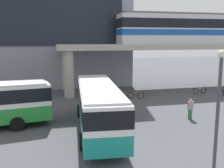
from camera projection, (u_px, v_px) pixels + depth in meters
ground_plane at (94, 106)px, 25.11m from camera, size 120.00×120.00×0.00m
station_building at (11, 11)px, 35.99m from camera, size 31.40×12.29×20.30m
elevated_platform at (186, 50)px, 33.89m from camera, size 32.86×6.60×5.68m
train at (190, 28)px, 33.52m from camera, size 18.76×2.96×3.84m
bus_main at (98, 103)px, 18.06m from camera, size 3.49×11.22×3.22m
bicycle_orange at (136, 95)px, 28.17m from camera, size 1.74×0.53×1.04m
bicycle_silver at (200, 91)px, 30.65m from camera, size 1.78×0.33×1.04m
pedestrian_near_building at (190, 110)px, 20.88m from camera, size 0.45×0.35×1.65m
lamp_post at (218, 102)px, 11.97m from camera, size 0.36×0.36×5.85m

